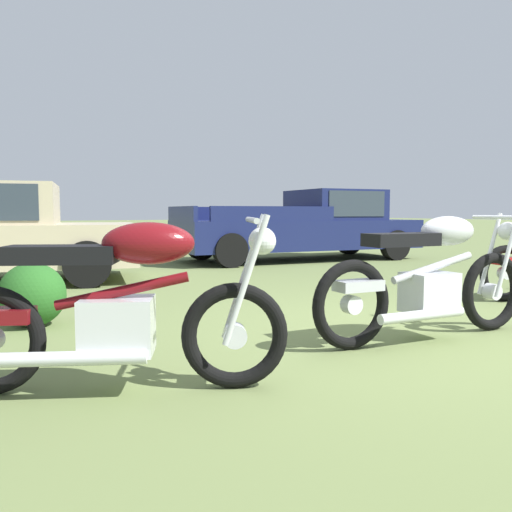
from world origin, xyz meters
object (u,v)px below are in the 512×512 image
motorcycle_maroon (118,307)px  shrub_low (32,295)px  pickup_truck_navy (309,224)px  motorcycle_silver (430,278)px

motorcycle_maroon → shrub_low: 2.14m
pickup_truck_navy → shrub_low: pickup_truck_navy is taller
motorcycle_maroon → motorcycle_silver: 2.52m
motorcycle_silver → motorcycle_maroon: bearing=-175.8°
motorcycle_silver → shrub_low: (-2.66, 2.18, -0.21)m
pickup_truck_navy → shrub_low: bearing=-139.1°
motorcycle_maroon → pickup_truck_navy: size_ratio=0.34×
motorcycle_maroon → shrub_low: size_ratio=2.94×
pickup_truck_navy → shrub_low: 7.40m
motorcycle_maroon → pickup_truck_navy: (6.02, 6.21, 0.27)m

